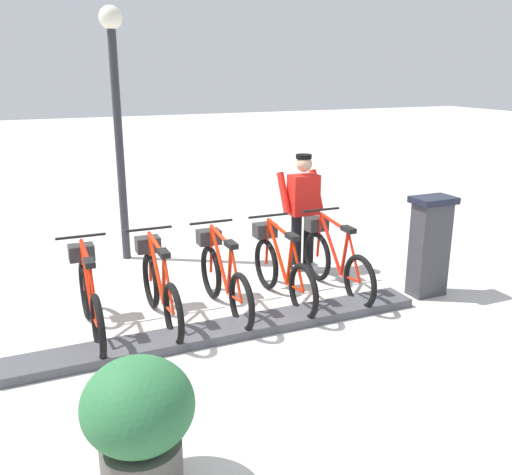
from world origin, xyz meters
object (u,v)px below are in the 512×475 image
bike_docked_4 (90,297)px  payment_kiosk (429,245)px  bike_docked_2 (223,277)px  planter_bush (139,420)px  bike_docked_0 (334,260)px  bike_docked_3 (159,286)px  bike_docked_1 (281,268)px  worker_near_rack (303,208)px  lamp_post (116,97)px

bike_docked_4 → payment_kiosk: bearing=-98.0°
bike_docked_2 → planter_bush: 3.03m
payment_kiosk → planter_bush: size_ratio=1.32×
payment_kiosk → planter_bush: (-2.03, 4.12, -0.12)m
bike_docked_4 → planter_bush: bearing=179.2°
bike_docked_2 → bike_docked_0: bearing=-90.0°
bike_docked_3 → planter_bush: (-2.60, 0.80, 0.11)m
bike_docked_0 → payment_kiosk: bearing=-119.1°
bike_docked_1 → bike_docked_3: (0.00, 1.53, 0.00)m
worker_near_rack → planter_bush: bearing=138.4°
bike_docked_2 → bike_docked_3: 0.77m
bike_docked_3 → bike_docked_4: same height
payment_kiosk → bike_docked_2: 2.63m
bike_docked_1 → bike_docked_4: size_ratio=1.00×
bike_docked_1 → bike_docked_4: (0.00, 2.30, 0.00)m
payment_kiosk → worker_near_rack: 1.81m
bike_docked_1 → payment_kiosk: bearing=-107.7°
bike_docked_3 → bike_docked_4: 0.77m
bike_docked_3 → bike_docked_4: (0.00, 0.77, 0.00)m
worker_near_rack → bike_docked_1: bearing=139.4°
bike_docked_1 → planter_bush: bike_docked_1 is taller
bike_docked_4 → bike_docked_3: bearing=-90.0°
bike_docked_3 → worker_near_rack: bearing=-68.4°
bike_docked_3 → planter_bush: size_ratio=1.77×
bike_docked_1 → bike_docked_2: same height
payment_kiosk → bike_docked_0: payment_kiosk is taller
payment_kiosk → worker_near_rack: worker_near_rack is taller
payment_kiosk → worker_near_rack: size_ratio=0.77×
planter_bush → bike_docked_0: bearing=-50.0°
bike_docked_4 → lamp_post: 3.24m
bike_docked_0 → bike_docked_2: same height
lamp_post → bike_docked_4: bearing=160.4°
bike_docked_1 → planter_bush: size_ratio=1.77×
worker_near_rack → lamp_post: bearing=55.6°
bike_docked_3 → planter_bush: bike_docked_3 is taller
bike_docked_4 → bike_docked_0: bearing=-90.0°
bike_docked_2 → planter_bush: bearing=148.9°
bike_docked_2 → worker_near_rack: worker_near_rack is taller
bike_docked_3 → planter_bush: 2.72m
bike_docked_1 → worker_near_rack: (0.92, -0.78, 0.48)m
bike_docked_3 → worker_near_rack: size_ratio=1.04×
planter_bush → bike_docked_1: bearing=-41.9°
bike_docked_2 → bike_docked_4: 1.53m
payment_kiosk → bike_docked_1: bearing=72.3°
planter_bush → lamp_post: bearing=-10.1°
bike_docked_4 → planter_bush: bike_docked_4 is taller
bike_docked_2 → lamp_post: lamp_post is taller
bike_docked_2 → bike_docked_4: (0.00, 1.53, 0.00)m
bike_docked_0 → planter_bush: (-2.60, 3.10, 0.11)m
bike_docked_0 → bike_docked_1: (0.00, 0.77, 0.00)m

